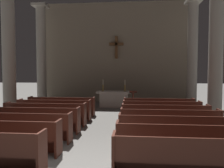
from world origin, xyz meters
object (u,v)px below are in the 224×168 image
at_px(pew_left_row_5, 45,114).
at_px(pew_right_row_6, 161,111).
at_px(column_left_second, 9,51).
at_px(candlestick_right, 125,87).
at_px(pew_left_row_6, 54,110).
at_px(column_left_third, 41,57).
at_px(pew_right_row_1, 196,158).
at_px(pew_right_row_4, 169,122).
at_px(lectern, 133,101).
at_px(pew_right_row_5, 165,116).
at_px(column_right_second, 216,49).
at_px(pew_left_row_4, 34,119).
at_px(pew_left_row_7, 62,106).
at_px(altar, 114,99).
at_px(candlestick_left, 103,87).
at_px(column_right_third, 192,56).
at_px(pew_left_row_3, 19,127).
at_px(pew_right_row_3, 176,130).
at_px(pew_right_row_2, 184,142).
at_px(pew_right_row_7, 158,107).

height_order(pew_left_row_5, pew_right_row_6, same).
distance_m(column_left_second, candlestick_right, 6.93).
distance_m(pew_left_row_6, column_left_third, 5.82).
height_order(pew_right_row_1, pew_right_row_4, same).
distance_m(pew_right_row_6, lectern, 3.10).
bearing_deg(pew_right_row_5, pew_right_row_1, -90.00).
bearing_deg(column_right_second, pew_left_row_4, -159.96).
distance_m(pew_left_row_7, altar, 3.86).
bearing_deg(pew_left_row_4, column_left_second, 132.52).
bearing_deg(candlestick_left, pew_left_row_4, -105.87).
distance_m(column_left_third, column_right_third, 9.86).
distance_m(pew_left_row_3, pew_left_row_5, 2.15).
bearing_deg(column_right_third, pew_left_row_6, -148.85).
xyz_separation_m(pew_left_row_6, pew_right_row_3, (4.92, -3.22, 0.00)).
height_order(candlestick_left, lectern, candlestick_left).
bearing_deg(candlestick_left, pew_right_row_4, -62.95).
xyz_separation_m(pew_right_row_2, candlestick_right, (-1.76, 8.33, 0.77)).
bearing_deg(column_left_third, lectern, -14.81).
height_order(pew_right_row_3, column_left_third, column_left_third).
bearing_deg(column_right_second, pew_right_row_6, -167.48).
xyz_separation_m(pew_left_row_6, pew_right_row_1, (4.92, -5.37, 0.00)).
relative_size(column_right_second, altar, 3.05).
relative_size(pew_right_row_7, column_left_second, 0.51).
bearing_deg(pew_left_row_3, pew_right_row_1, -23.58).
distance_m(pew_right_row_1, pew_right_row_4, 3.22).
xyz_separation_m(pew_left_row_5, lectern, (3.67, 3.92, 0.07)).
distance_m(column_left_third, altar, 5.65).
height_order(column_left_third, column_right_third, same).
height_order(pew_left_row_6, column_left_third, column_left_third).
xyz_separation_m(pew_right_row_2, column_left_second, (-7.39, 4.84, 2.79)).
xyz_separation_m(pew_left_row_6, column_left_second, (-2.47, 0.55, 2.79)).
bearing_deg(candlestick_right, column_right_second, -39.54).
height_order(pew_right_row_2, pew_right_row_5, same).
relative_size(pew_left_row_3, candlestick_right, 4.65).
bearing_deg(pew_left_row_5, column_right_second, 12.38).
bearing_deg(pew_right_row_2, pew_left_row_6, 138.89).
relative_size(pew_right_row_2, column_right_second, 0.51).
height_order(pew_right_row_2, altar, altar).
xyz_separation_m(pew_right_row_6, lectern, (-1.25, 2.84, 0.07)).
relative_size(pew_right_row_2, pew_right_row_7, 1.00).
bearing_deg(pew_right_row_1, pew_left_row_7, 127.38).
bearing_deg(lectern, pew_left_row_3, -121.21).
height_order(pew_left_row_5, lectern, lectern).
relative_size(pew_left_row_3, pew_right_row_7, 1.00).
height_order(pew_right_row_1, pew_right_row_2, same).
bearing_deg(altar, pew_right_row_6, -58.68).
bearing_deg(pew_left_row_6, column_left_third, 118.96).
height_order(pew_right_row_2, column_right_third, column_right_third).
relative_size(pew_right_row_2, candlestick_left, 4.65).
height_order(pew_left_row_5, altar, altar).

